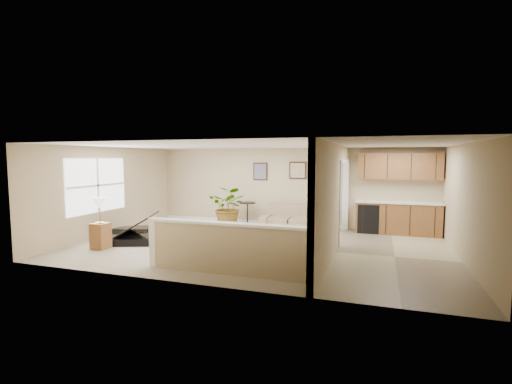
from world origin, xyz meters
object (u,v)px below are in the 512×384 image
(piano, at_px, (135,215))
(loveseat, at_px, (291,217))
(small_plant, at_px, (331,224))
(palm_plant, at_px, (229,207))
(lamp_stand, at_px, (100,227))
(piano_bench, at_px, (189,235))
(accent_table, at_px, (247,211))

(piano, relative_size, loveseat, 1.36)
(small_plant, bearing_deg, palm_plant, -176.78)
(palm_plant, distance_m, small_plant, 3.19)
(loveseat, distance_m, lamp_stand, 5.41)
(piano_bench, bearing_deg, accent_table, 78.83)
(piano_bench, bearing_deg, small_plant, 38.90)
(piano, height_order, lamp_stand, piano)
(small_plant, bearing_deg, piano, -151.76)
(piano, bearing_deg, loveseat, 16.01)
(piano, xyz_separation_m, small_plant, (4.89, 2.62, -0.39))
(small_plant, bearing_deg, accent_table, 175.51)
(small_plant, distance_m, lamp_stand, 6.29)
(palm_plant, bearing_deg, piano, -125.11)
(small_plant, bearing_deg, piano_bench, -141.10)
(piano_bench, height_order, small_plant, small_plant)
(loveseat, height_order, lamp_stand, lamp_stand)
(piano, distance_m, loveseat, 4.56)
(lamp_stand, bearing_deg, small_plant, 36.84)
(piano_bench, relative_size, palm_plant, 0.50)
(piano, distance_m, palm_plant, 2.99)
(piano_bench, bearing_deg, lamp_stand, -147.24)
(accent_table, height_order, lamp_stand, lamp_stand)
(loveseat, distance_m, accent_table, 1.48)
(loveseat, bearing_deg, palm_plant, -173.04)
(piano_bench, relative_size, loveseat, 0.38)
(piano, bearing_deg, piano_bench, -20.38)
(loveseat, bearing_deg, piano, -144.14)
(accent_table, relative_size, lamp_stand, 0.62)
(loveseat, bearing_deg, small_plant, -4.25)
(loveseat, distance_m, small_plant, 1.23)
(accent_table, bearing_deg, piano, -127.74)
(loveseat, xyz_separation_m, accent_table, (-1.47, 0.13, 0.12))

